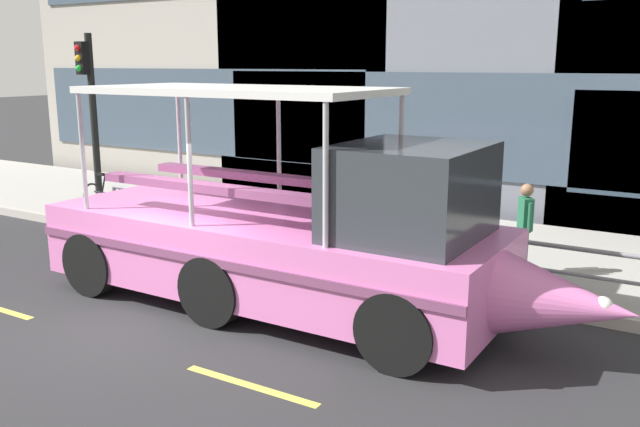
% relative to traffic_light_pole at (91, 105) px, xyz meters
% --- Properties ---
extents(ground_plane, '(120.00, 120.00, 0.00)m').
position_rel_traffic_light_pole_xyz_m(ground_plane, '(5.83, -4.08, -2.62)').
color(ground_plane, '#2B2B2D').
extents(sidewalk, '(32.00, 4.80, 0.18)m').
position_rel_traffic_light_pole_xyz_m(sidewalk, '(5.83, 1.52, -2.53)').
color(sidewalk, '#A8A59E').
rests_on(sidewalk, ground_plane).
extents(curb_edge, '(32.00, 0.18, 0.18)m').
position_rel_traffic_light_pole_xyz_m(curb_edge, '(5.83, -0.97, -2.53)').
color(curb_edge, '#B2ADA3').
rests_on(curb_edge, ground_plane).
extents(lane_centreline, '(25.80, 0.12, 0.01)m').
position_rel_traffic_light_pole_xyz_m(lane_centreline, '(5.83, -4.95, -2.62)').
color(lane_centreline, '#DBD64C').
rests_on(lane_centreline, ground_plane).
extents(curb_guardrail, '(10.87, 0.09, 0.80)m').
position_rel_traffic_light_pole_xyz_m(curb_guardrail, '(6.68, -0.63, -1.89)').
color(curb_guardrail, gray).
rests_on(curb_guardrail, sidewalk).
extents(traffic_light_pole, '(0.24, 0.46, 4.02)m').
position_rel_traffic_light_pole_xyz_m(traffic_light_pole, '(0.00, 0.00, 0.00)').
color(traffic_light_pole, black).
rests_on(traffic_light_pole, sidewalk).
extents(leaned_bicycle, '(1.74, 0.46, 0.96)m').
position_rel_traffic_light_pole_xyz_m(leaned_bicycle, '(0.76, -0.30, -2.06)').
color(leaned_bicycle, black).
rests_on(leaned_bicycle, sidewalk).
extents(duck_tour_boat, '(8.69, 2.48, 3.21)m').
position_rel_traffic_light_pole_xyz_m(duck_tour_boat, '(7.39, -2.68, -1.55)').
color(duck_tour_boat, pink).
rests_on(duck_tour_boat, ground_plane).
extents(pedestrian_near_bow, '(0.29, 0.36, 1.50)m').
position_rel_traffic_light_pole_xyz_m(pedestrian_near_bow, '(9.85, 0.22, -1.54)').
color(pedestrian_near_bow, '#1E2338').
rests_on(pedestrian_near_bow, sidewalk).
extents(pedestrian_mid_left, '(0.26, 0.50, 1.78)m').
position_rel_traffic_light_pole_xyz_m(pedestrian_mid_left, '(7.28, 0.16, -1.37)').
color(pedestrian_mid_left, '#47423D').
rests_on(pedestrian_mid_left, sidewalk).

